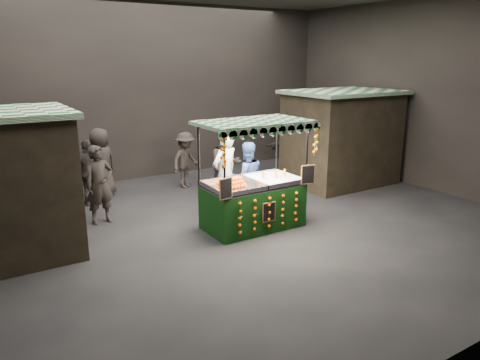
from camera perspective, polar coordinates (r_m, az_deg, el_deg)
ground at (r=9.56m, az=-0.65°, el=-6.04°), size 12.00×12.00×0.00m
market_hall at (r=8.92m, az=-0.71°, el=14.67°), size 12.10×10.10×5.05m
neighbour_stall_right at (r=13.01m, az=12.63°, el=5.29°), size 3.00×2.20×2.60m
juice_stall at (r=9.38m, az=1.80°, el=-1.96°), size 2.32×1.36×2.25m
vendor_grey at (r=9.96m, az=-1.92°, el=0.70°), size 0.82×0.67×1.95m
vendor_blue at (r=10.23m, az=0.84°, el=0.26°), size 0.93×0.80×1.65m
shopper_0 at (r=10.06m, az=-17.28°, el=-0.58°), size 0.67×0.48×1.70m
shopper_1 at (r=11.36m, az=-1.87°, el=1.97°), size 0.94×0.79×1.73m
shopper_2 at (r=11.41m, az=-18.44°, el=0.89°), size 0.96×0.46×1.60m
shopper_3 at (r=12.41m, az=-6.89°, el=2.52°), size 1.14×0.95×1.53m
shopper_4 at (r=12.01m, az=-17.12°, el=2.11°), size 1.00×0.82×1.76m
shopper_5 at (r=13.20m, az=6.59°, el=3.75°), size 1.49×1.51×1.73m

